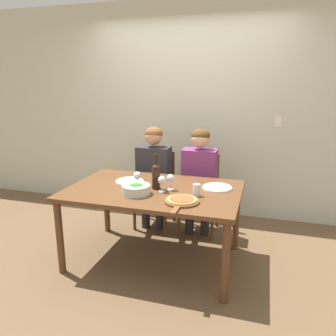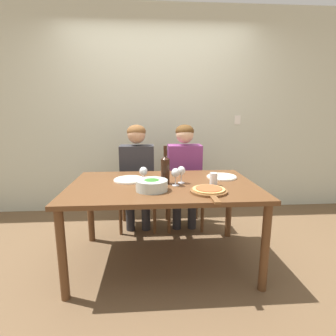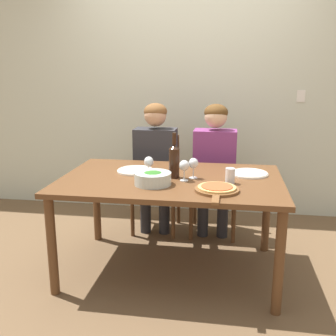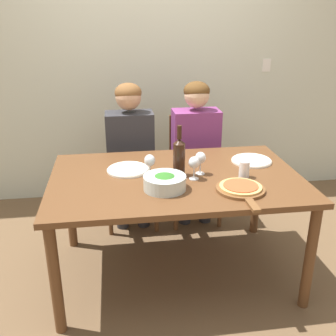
{
  "view_description": "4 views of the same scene",
  "coord_description": "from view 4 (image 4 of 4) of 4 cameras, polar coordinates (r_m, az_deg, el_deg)",
  "views": [
    {
      "loc": [
        0.97,
        -2.76,
        1.7
      ],
      "look_at": [
        0.1,
        0.14,
        0.91
      ],
      "focal_mm": 35.0,
      "sensor_mm": 36.0,
      "label": 1
    },
    {
      "loc": [
        -0.11,
        -2.2,
        1.34
      ],
      "look_at": [
        0.05,
        0.14,
        0.85
      ],
      "focal_mm": 28.0,
      "sensor_mm": 36.0,
      "label": 2
    },
    {
      "loc": [
        0.41,
        -2.74,
        1.51
      ],
      "look_at": [
        -0.03,
        0.04,
        0.8
      ],
      "focal_mm": 42.0,
      "sensor_mm": 36.0,
      "label": 3
    },
    {
      "loc": [
        -0.38,
        -2.3,
        1.72
      ],
      "look_at": [
        -0.05,
        -0.02,
        0.8
      ],
      "focal_mm": 42.0,
      "sensor_mm": 36.0,
      "label": 4
    }
  ],
  "objects": [
    {
      "name": "ground_plane",
      "position": [
        2.9,
        1.04,
        -14.75
      ],
      "size": [
        40.0,
        40.0,
        0.0
      ],
      "primitive_type": "plane",
      "color": "brown"
    },
    {
      "name": "dinner_plate_right",
      "position": [
        2.83,
        12.02,
        1.07
      ],
      "size": [
        0.28,
        0.28,
        0.02
      ],
      "color": "silver",
      "rests_on": "dining_table"
    },
    {
      "name": "person_man",
      "position": [
        3.26,
        4.09,
        3.93
      ],
      "size": [
        0.47,
        0.51,
        1.22
      ],
      "color": "#28282D",
      "rests_on": "ground"
    },
    {
      "name": "dining_table",
      "position": [
        2.56,
        1.14,
        -2.78
      ],
      "size": [
        1.6,
        1.03,
        0.74
      ],
      "color": "brown",
      "rests_on": "ground"
    },
    {
      "name": "wine_glass_left",
      "position": [
        2.48,
        -2.67,
        0.94
      ],
      "size": [
        0.07,
        0.07,
        0.15
      ],
      "color": "silver",
      "rests_on": "dining_table"
    },
    {
      "name": "water_tumbler",
      "position": [
        2.53,
        11.0,
        -0.19
      ],
      "size": [
        0.07,
        0.07,
        0.11
      ],
      "color": "silver",
      "rests_on": "dining_table"
    },
    {
      "name": "broccoli_bowl",
      "position": [
        2.33,
        -0.48,
        -2.08
      ],
      "size": [
        0.25,
        0.25,
        0.09
      ],
      "color": "silver",
      "rests_on": "dining_table"
    },
    {
      "name": "person_woman",
      "position": [
        3.19,
        -5.51,
        3.5
      ],
      "size": [
        0.47,
        0.51,
        1.22
      ],
      "color": "#28282D",
      "rests_on": "ground"
    },
    {
      "name": "pizza_on_board",
      "position": [
        2.35,
        10.55,
        -2.97
      ],
      "size": [
        0.29,
        0.43,
        0.04
      ],
      "color": "brown",
      "rests_on": "dining_table"
    },
    {
      "name": "back_wall",
      "position": [
        3.75,
        -2.37,
        15.97
      ],
      "size": [
        10.0,
        0.06,
        2.7
      ],
      "color": "beige",
      "rests_on": "ground"
    },
    {
      "name": "wine_glass_right",
      "position": [
        2.53,
        4.73,
        1.33
      ],
      "size": [
        0.07,
        0.07,
        0.15
      ],
      "color": "silver",
      "rests_on": "dining_table"
    },
    {
      "name": "wine_glass_centre",
      "position": [
        2.45,
        3.82,
        0.63
      ],
      "size": [
        0.07,
        0.07,
        0.15
      ],
      "color": "silver",
      "rests_on": "dining_table"
    },
    {
      "name": "chair_left",
      "position": [
        3.38,
        -5.46,
        0.1
      ],
      "size": [
        0.42,
        0.42,
        0.9
      ],
      "color": "brown",
      "rests_on": "ground"
    },
    {
      "name": "dinner_plate_left",
      "position": [
        2.62,
        -5.8,
        -0.21
      ],
      "size": [
        0.28,
        0.28,
        0.02
      ],
      "color": "silver",
      "rests_on": "dining_table"
    },
    {
      "name": "wine_bottle",
      "position": [
        2.49,
        1.63,
        1.72
      ],
      "size": [
        0.08,
        0.08,
        0.33
      ],
      "color": "black",
      "rests_on": "dining_table"
    },
    {
      "name": "chair_right",
      "position": [
        3.44,
        3.6,
        0.57
      ],
      "size": [
        0.42,
        0.42,
        0.9
      ],
      "color": "brown",
      "rests_on": "ground"
    }
  ]
}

